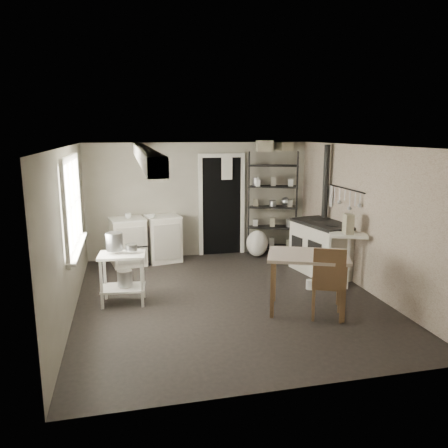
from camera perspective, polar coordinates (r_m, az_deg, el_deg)
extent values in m
plane|color=black|center=(6.79, 0.57, -9.63)|extent=(5.00, 5.00, 0.00)
plane|color=white|center=(6.32, 0.62, 10.15)|extent=(5.00, 5.00, 0.00)
cube|color=#A09A88|center=(8.87, -3.18, 3.16)|extent=(4.50, 0.02, 2.30)
cube|color=#A09A88|center=(4.16, 8.72, -7.08)|extent=(4.50, 0.02, 2.30)
cube|color=#A09A88|center=(6.34, -19.60, -1.03)|extent=(0.02, 5.00, 2.30)
cube|color=#A09A88|center=(7.31, 18.01, 0.72)|extent=(0.02, 5.00, 2.30)
cylinder|color=#BBBCBE|center=(6.53, -14.14, -2.23)|extent=(0.28, 0.28, 0.26)
cylinder|color=#BBBCBE|center=(6.50, -12.02, -3.00)|extent=(0.20, 0.20, 0.09)
cylinder|color=#BBBCBE|center=(6.64, -12.83, -6.91)|extent=(0.26, 0.26, 0.24)
imported|color=white|center=(8.39, -9.62, 1.13)|extent=(0.30, 0.30, 0.06)
imported|color=white|center=(8.40, -12.42, 1.16)|extent=(0.15, 0.15, 0.10)
imported|color=white|center=(8.91, 4.46, 4.63)|extent=(0.11, 0.11, 0.20)
cube|color=beige|center=(8.87, 5.29, 8.72)|extent=(0.35, 0.32, 0.22)
cube|color=beige|center=(9.09, 7.85, 8.60)|extent=(0.32, 0.31, 0.18)
cube|color=beige|center=(7.19, 15.90, -0.47)|extent=(0.16, 0.23, 0.31)
imported|color=white|center=(6.21, 13.25, -4.20)|extent=(0.11, 0.11, 0.09)
ellipsoid|color=white|center=(8.96, 4.36, -2.72)|extent=(0.48, 0.41, 0.54)
cylinder|color=white|center=(7.27, 11.13, -7.76)|extent=(0.15, 0.15, 0.15)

